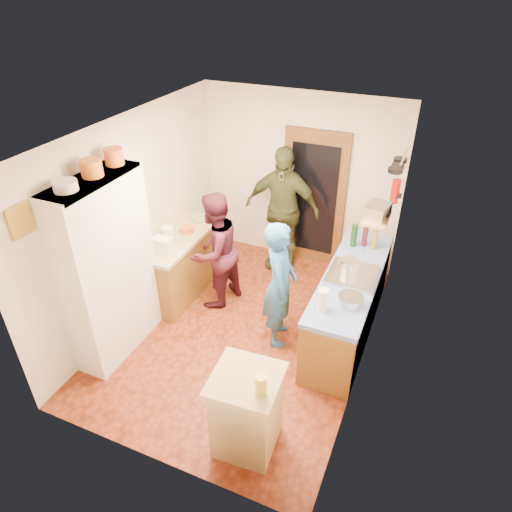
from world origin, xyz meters
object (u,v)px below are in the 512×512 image
Objects in this scene: island_base at (247,414)px; person_hob at (282,286)px; hutch_body at (109,270)px; person_back at (283,210)px; person_left at (218,251)px; right_counter_base at (348,305)px.

person_hob is at bearing 98.43° from island_base.
island_base is (2.00, -0.69, -0.67)m from hutch_body.
hutch_body is 1.15× the size of person_back.
island_base is at bearing -78.65° from person_back.
hutch_body is at bearing -15.47° from person_left.
person_back is (-0.59, 1.59, 0.14)m from person_hob.
island_base is at bearing 169.46° from person_hob.
hutch_body reaches higher than person_hob.
person_hob is (-0.72, -0.45, 0.40)m from right_counter_base.
person_hob is at bearing 83.48° from person_left.
hutch_body is 2.90m from right_counter_base.
island_base reaches higher than right_counter_base.
right_counter_base is 0.94m from person_hob.
island_base is 0.53× the size of person_hob.
person_back reaches higher than island_base.
hutch_body is 1.48m from person_left.
person_left is (-1.05, 0.41, -0.00)m from person_hob.
right_counter_base is at bearing -76.82° from person_hob.
right_counter_base is 2.56× the size of island_base.
person_hob is 1.71m from person_back.
island_base is at bearing -104.01° from right_counter_base.
person_back is (-1.32, 1.14, 0.54)m from right_counter_base.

